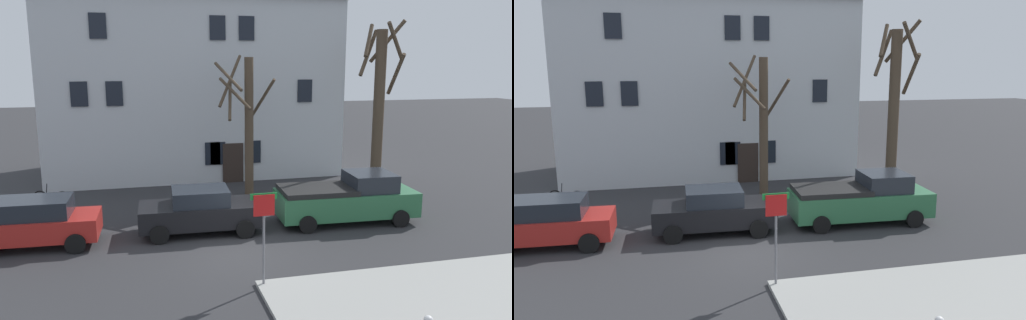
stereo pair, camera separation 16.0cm
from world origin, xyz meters
The scene contains 10 objects.
ground_plane centered at (0.00, 0.00, 0.00)m, with size 120.00×120.00×0.00m, color #2D2D30.
sidewalk_slab centered at (5.61, -5.89, 0.06)m, with size 11.04×6.71×0.12m, color #999993.
building_main centered at (0.19, 13.20, 5.74)m, with size 16.29×7.47×11.32m.
tree_bare_near centered at (1.94, 6.81, 3.62)m, with size 2.71×2.98×6.65m.
tree_bare_mid centered at (8.68, 6.81, 4.39)m, with size 2.38×2.42×8.36m.
car_red_wagon centered at (-6.68, 2.15, 0.89)m, with size 4.45×2.18×1.72m.
car_black_sedan centered at (-0.86, 2.25, 0.85)m, with size 4.59×2.25×1.70m.
pickup_truck_green centered at (5.00, 2.12, 0.96)m, with size 5.61×2.46×1.99m.
street_sign_pole centered at (0.29, -2.77, 1.95)m, with size 0.76×0.07×2.78m.
bicycle_leaning centered at (-6.88, 7.17, 0.37)m, with size 1.68×0.59×1.03m.
Camera 1 is at (-2.97, -15.24, 6.31)m, focal length 34.15 mm.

